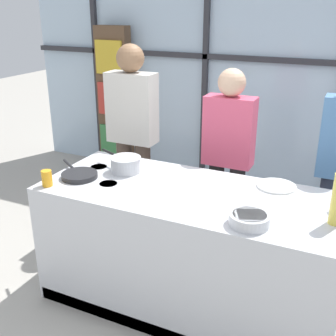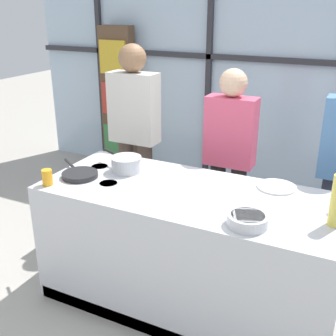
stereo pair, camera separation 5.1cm
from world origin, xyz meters
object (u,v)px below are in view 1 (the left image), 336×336
at_px(white_plate, 276,186).
at_px(juice_glass_near, 47,178).
at_px(spectator_far_left, 133,129).
at_px(frying_pan, 79,175).
at_px(spectator_center_left, 228,152).
at_px(saucepan, 126,164).
at_px(mixing_bowl, 249,219).

relative_size(white_plate, juice_glass_near, 2.38).
height_order(spectator_far_left, juice_glass_near, spectator_far_left).
xyz_separation_m(frying_pan, juice_glass_near, (-0.11, -0.22, 0.04)).
bearing_deg(spectator_far_left, spectator_center_left, -180.00).
height_order(spectator_center_left, white_plate, spectator_center_left).
height_order(spectator_center_left, frying_pan, spectator_center_left).
relative_size(spectator_center_left, juice_glass_near, 14.23).
height_order(saucepan, white_plate, saucepan).
bearing_deg(saucepan, juice_glass_near, -127.75).
bearing_deg(saucepan, white_plate, 10.23).
xyz_separation_m(white_plate, mixing_bowl, (-0.03, -0.61, 0.03)).
xyz_separation_m(saucepan, juice_glass_near, (-0.36, -0.47, -0.00)).
bearing_deg(spectator_far_left, frying_pan, 96.06).
bearing_deg(spectator_center_left, white_plate, 134.20).
distance_m(spectator_center_left, white_plate, 0.75).
relative_size(spectator_far_left, juice_glass_near, 15.58).
relative_size(frying_pan, mixing_bowl, 1.77).
bearing_deg(juice_glass_near, mixing_bowl, 2.22).
distance_m(frying_pan, juice_glass_near, 0.25).
xyz_separation_m(spectator_far_left, mixing_bowl, (1.43, -1.15, -0.07)).
bearing_deg(juice_glass_near, spectator_center_left, 52.00).
xyz_separation_m(spectator_far_left, frying_pan, (0.10, -0.98, -0.08)).
bearing_deg(mixing_bowl, white_plate, 87.07).
distance_m(spectator_far_left, juice_glass_near, 1.21).
bearing_deg(juice_glass_near, saucepan, 52.25).
relative_size(frying_pan, white_plate, 1.56).
distance_m(saucepan, juice_glass_near, 0.59).
xyz_separation_m(frying_pan, mixing_bowl, (1.32, -0.17, 0.02)).
bearing_deg(frying_pan, juice_glass_near, -116.06).
relative_size(spectator_center_left, white_plate, 5.98).
distance_m(saucepan, white_plate, 1.12).
relative_size(spectator_center_left, frying_pan, 3.84).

